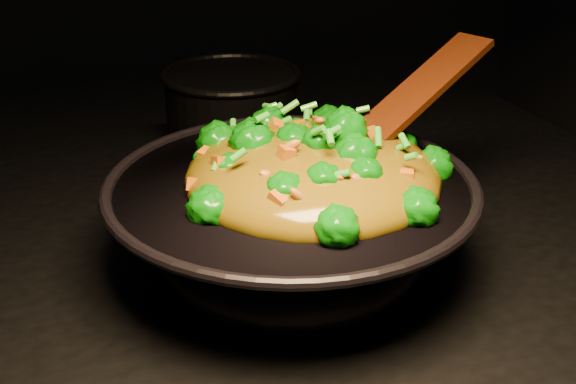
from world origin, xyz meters
name	(u,v)px	position (x,y,z in m)	size (l,w,h in m)	color
wok	(291,228)	(-0.02, -0.09, 0.96)	(0.41, 0.41, 0.11)	black
stir_fry	(313,140)	(0.01, -0.09, 1.06)	(0.29, 0.29, 0.10)	#0A6707
spatula	(392,116)	(0.11, -0.08, 1.07)	(0.34, 0.05, 0.01)	#361006
back_pot	(232,107)	(0.04, 0.32, 0.96)	(0.22, 0.22, 0.12)	black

